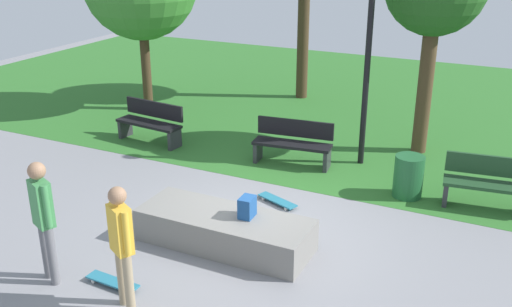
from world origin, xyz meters
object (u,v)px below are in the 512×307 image
Objects in this scene: skateboard_by_ledge at (113,282)px; park_bench_near_path at (151,121)px; park_bench_far_right at (492,182)px; skateboard_spare at (277,200)px; skater_performing_trick at (121,239)px; park_bench_center_lawn at (293,142)px; trash_bin at (408,176)px; concrete_ledge at (225,230)px; skater_watching at (43,213)px; backpack_on_ledge at (247,207)px; lamp_post at (369,45)px.

park_bench_near_path is (-2.87, 4.95, 0.42)m from skateboard_by_ledge.
skateboard_spare is at bearing -156.40° from park_bench_far_right.
skater_performing_trick reaches higher than park_bench_center_lawn.
park_bench_near_path is (-3.40, -0.18, 0.00)m from park_bench_center_lawn.
concrete_ledge is at bearing -125.84° from trash_bin.
park_bench_center_lawn is at bearing 167.95° from trash_bin.
concrete_ledge is 1.63× the size of park_bench_center_lawn.
skater_watching is at bearing -136.20° from park_bench_far_right.
park_bench_near_path is (-4.06, 3.22, -0.19)m from backpack_on_ledge.
park_bench_far_right is at bearing 52.38° from skater_performing_trick.
backpack_on_ledge is at bearing -79.00° from park_bench_center_lawn.
backpack_on_ledge reaches higher than trash_bin.
backpack_on_ledge is 2.19m from skateboard_by_ledge.
park_bench_near_path is 5.88m from trash_bin.
backpack_on_ledge is (0.34, 0.10, 0.42)m from concrete_ledge.
skater_performing_trick is at bearing -2.04° from skater_watching.
concrete_ledge is 3.45× the size of trash_bin.
park_bench_center_lawn is (-0.66, 3.39, -0.19)m from backpack_on_ledge.
backpack_on_ledge is 1.68m from skateboard_spare.
skateboard_by_ledge is at bearing -107.02° from skateboard_spare.
skater_watching is at bearing -117.58° from skateboard_spare.
skater_watching is 7.26m from park_bench_far_right.
skater_watching reaches higher than concrete_ledge.
concrete_ledge is 1.57× the size of skater_performing_trick.
park_bench_near_path is (-3.87, 1.67, 0.42)m from skateboard_spare.
park_bench_far_right is 0.41× the size of lamp_post.
trash_bin is (2.99, 4.60, 0.33)m from skateboard_by_ledge.
park_bench_center_lawn is at bearing 104.44° from skateboard_spare.
skateboard_spare is 4.24m from park_bench_near_path.
concrete_ledge is 1.64× the size of park_bench_near_path.
skateboard_by_ledge is (0.84, 0.25, -0.98)m from skater_watching.
skater_watching is at bearing -128.33° from trash_bin.
skateboard_spare is at bearing -75.56° from park_bench_center_lawn.
backpack_on_ledge is 0.41× the size of trash_bin.
park_bench_far_right reaches higher than backpack_on_ledge.
skater_watching is 1.07× the size of park_bench_far_right.
park_bench_near_path is at bearing 176.58° from trash_bin.
park_bench_center_lawn is 1.00× the size of park_bench_near_path.
park_bench_near_path reaches higher than skateboard_spare.
trash_bin is (2.51, 4.90, -0.61)m from skater_performing_trick.
skateboard_spare is (0.15, 1.65, -0.19)m from concrete_ledge.
park_bench_center_lawn reaches higher than skateboard_by_ledge.
backpack_on_ledge is at bearing 44.36° from skater_watching.
park_bench_center_lawn is 3.87m from park_bench_far_right.
concrete_ledge is 8.40× the size of backpack_on_ledge.
park_bench_far_right is at bearing 43.80° from skater_watching.
concrete_ledge is 1.52× the size of skater_watching.
skater_performing_trick is at bearing -98.26° from skateboard_spare.
lamp_post is at bearing 66.48° from skater_watching.
park_bench_near_path is at bearing -177.04° from park_bench_center_lawn.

